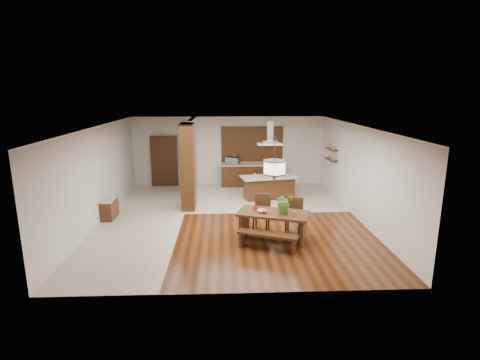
{
  "coord_description": "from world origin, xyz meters",
  "views": [
    {
      "loc": [
        -0.18,
        -11.22,
        3.91
      ],
      "look_at": [
        0.3,
        0.0,
        1.25
      ],
      "focal_mm": 28.0,
      "sensor_mm": 36.0,
      "label": 1
    }
  ],
  "objects_px": {
    "dining_chair_left": "(261,213)",
    "microwave": "(232,160)",
    "fruit_bowl": "(262,211)",
    "dining_table": "(273,220)",
    "range_hood": "(270,133)",
    "island_cup": "(280,176)",
    "hallway_console": "(110,209)",
    "kitchen_island": "(269,187)",
    "dining_bench": "(268,241)",
    "pendant_lantern": "(275,158)",
    "foliage_plant": "(284,203)",
    "dining_chair_right": "(294,217)"
  },
  "relations": [
    {
      "from": "hallway_console",
      "to": "dining_chair_right",
      "type": "xyz_separation_m",
      "value": [
        5.55,
        -1.59,
        0.19
      ]
    },
    {
      "from": "dining_chair_right",
      "to": "kitchen_island",
      "type": "distance_m",
      "value": 3.64
    },
    {
      "from": "fruit_bowl",
      "to": "microwave",
      "type": "height_order",
      "value": "microwave"
    },
    {
      "from": "range_hood",
      "to": "island_cup",
      "type": "xyz_separation_m",
      "value": [
        0.37,
        -0.14,
        -1.56
      ]
    },
    {
      "from": "dining_chair_left",
      "to": "foliage_plant",
      "type": "distance_m",
      "value": 1.04
    },
    {
      "from": "dining_chair_left",
      "to": "dining_chair_right",
      "type": "xyz_separation_m",
      "value": [
        0.88,
        -0.31,
        -0.02
      ]
    },
    {
      "from": "hallway_console",
      "to": "dining_table",
      "type": "height_order",
      "value": "dining_table"
    },
    {
      "from": "kitchen_island",
      "to": "island_cup",
      "type": "relative_size",
      "value": 19.48
    },
    {
      "from": "dining_table",
      "to": "fruit_bowl",
      "type": "relative_size",
      "value": 8.05
    },
    {
      "from": "dining_chair_left",
      "to": "kitchen_island",
      "type": "distance_m",
      "value": 3.38
    },
    {
      "from": "fruit_bowl",
      "to": "island_cup",
      "type": "height_order",
      "value": "island_cup"
    },
    {
      "from": "hallway_console",
      "to": "microwave",
      "type": "distance_m",
      "value": 5.71
    },
    {
      "from": "hallway_console",
      "to": "island_cup",
      "type": "bearing_deg",
      "value": 18.66
    },
    {
      "from": "dining_chair_left",
      "to": "microwave",
      "type": "distance_m",
      "value": 5.37
    },
    {
      "from": "range_hood",
      "to": "microwave",
      "type": "relative_size",
      "value": 1.68
    },
    {
      "from": "pendant_lantern",
      "to": "foliage_plant",
      "type": "xyz_separation_m",
      "value": [
        0.28,
        -0.03,
        -1.19
      ]
    },
    {
      "from": "kitchen_island",
      "to": "range_hood",
      "type": "relative_size",
      "value": 2.46
    },
    {
      "from": "dining_table",
      "to": "fruit_bowl",
      "type": "height_order",
      "value": "fruit_bowl"
    },
    {
      "from": "dining_chair_left",
      "to": "fruit_bowl",
      "type": "height_order",
      "value": "dining_chair_left"
    },
    {
      "from": "kitchen_island",
      "to": "range_hood",
      "type": "xyz_separation_m",
      "value": [
        0.0,
        0.0,
        2.03
      ]
    },
    {
      "from": "dining_bench",
      "to": "fruit_bowl",
      "type": "distance_m",
      "value": 0.88
    },
    {
      "from": "fruit_bowl",
      "to": "dining_chair_left",
      "type": "bearing_deg",
      "value": 86.5
    },
    {
      "from": "range_hood",
      "to": "hallway_console",
      "type": "bearing_deg",
      "value": -158.82
    },
    {
      "from": "hallway_console",
      "to": "dining_chair_right",
      "type": "height_order",
      "value": "dining_chair_right"
    },
    {
      "from": "dining_bench",
      "to": "fruit_bowl",
      "type": "height_order",
      "value": "fruit_bowl"
    },
    {
      "from": "pendant_lantern",
      "to": "range_hood",
      "type": "distance_m",
      "value": 4.04
    },
    {
      "from": "microwave",
      "to": "kitchen_island",
      "type": "bearing_deg",
      "value": -36.45
    },
    {
      "from": "hallway_console",
      "to": "dining_bench",
      "type": "distance_m",
      "value": 5.38
    },
    {
      "from": "foliage_plant",
      "to": "dining_table",
      "type": "bearing_deg",
      "value": 174.02
    },
    {
      "from": "kitchen_island",
      "to": "dining_table",
      "type": "bearing_deg",
      "value": -106.67
    },
    {
      "from": "dining_table",
      "to": "foliage_plant",
      "type": "relative_size",
      "value": 3.73
    },
    {
      "from": "kitchen_island",
      "to": "microwave",
      "type": "xyz_separation_m",
      "value": [
        -1.31,
        1.97,
        0.66
      ]
    },
    {
      "from": "hallway_console",
      "to": "pendant_lantern",
      "type": "bearing_deg",
      "value": -21.81
    },
    {
      "from": "foliage_plant",
      "to": "fruit_bowl",
      "type": "relative_size",
      "value": 2.16
    },
    {
      "from": "dining_chair_left",
      "to": "microwave",
      "type": "xyz_separation_m",
      "value": [
        -0.7,
        5.3,
        0.57
      ]
    },
    {
      "from": "dining_table",
      "to": "dining_chair_left",
      "type": "height_order",
      "value": "dining_chair_left"
    },
    {
      "from": "dining_table",
      "to": "range_hood",
      "type": "bearing_deg",
      "value": 84.87
    },
    {
      "from": "dining_bench",
      "to": "hallway_console",
      "type": "bearing_deg",
      "value": 151.02
    },
    {
      "from": "dining_chair_left",
      "to": "dining_chair_right",
      "type": "height_order",
      "value": "dining_chair_left"
    },
    {
      "from": "fruit_bowl",
      "to": "island_cup",
      "type": "xyz_separation_m",
      "value": [
        1.03,
        3.86,
        0.09
      ]
    },
    {
      "from": "fruit_bowl",
      "to": "island_cup",
      "type": "distance_m",
      "value": 4.0
    },
    {
      "from": "dining_table",
      "to": "island_cup",
      "type": "distance_m",
      "value": 3.97
    },
    {
      "from": "dining_table",
      "to": "island_cup",
      "type": "relative_size",
      "value": 18.18
    },
    {
      "from": "foliage_plant",
      "to": "microwave",
      "type": "relative_size",
      "value": 1.03
    },
    {
      "from": "dining_table",
      "to": "range_hood",
      "type": "distance_m",
      "value": 4.46
    },
    {
      "from": "dining_table",
      "to": "kitchen_island",
      "type": "relative_size",
      "value": 0.93
    },
    {
      "from": "dining_table",
      "to": "microwave",
      "type": "height_order",
      "value": "microwave"
    },
    {
      "from": "kitchen_island",
      "to": "foliage_plant",
      "type": "bearing_deg",
      "value": -102.74
    },
    {
      "from": "fruit_bowl",
      "to": "kitchen_island",
      "type": "xyz_separation_m",
      "value": [
        0.66,
        4.0,
        -0.37
      ]
    },
    {
      "from": "pendant_lantern",
      "to": "microwave",
      "type": "relative_size",
      "value": 2.44
    }
  ]
}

